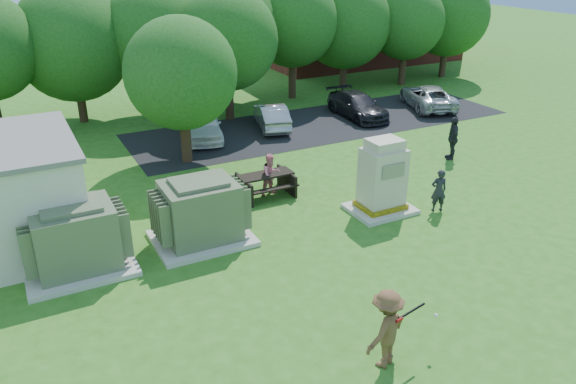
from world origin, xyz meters
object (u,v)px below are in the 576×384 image
person_at_picnic (271,175)px  car_white (203,125)px  car_silver_b (428,97)px  picnic_table (266,182)px  person_walking_right (453,138)px  car_silver_a (272,116)px  transformer_right (201,213)px  person_by_generator (439,190)px  transformer_left (76,240)px  batter (386,329)px  generator_cabinet (382,181)px  car_dark (357,105)px

person_at_picnic → car_white: size_ratio=0.39×
person_at_picnic → car_silver_b: 14.66m
picnic_table → person_walking_right: bearing=-1.3°
car_white → car_silver_a: size_ratio=1.07×
person_walking_right → car_white: size_ratio=0.46×
transformer_right → car_silver_a: transformer_right is taller
picnic_table → person_at_picnic: bearing=1.2°
person_by_generator → car_silver_b: bearing=-110.0°
transformer_left → car_white: 11.92m
person_at_picnic → transformer_left: bearing=-172.7°
transformer_right → batter: 7.47m
batter → car_silver_a: size_ratio=0.50×
transformer_right → car_white: transformer_right is taller
generator_cabinet → car_dark: 11.52m
transformer_right → car_white: 10.14m
batter → car_dark: bearing=-142.4°
car_dark → car_white: bearing=180.0°
transformer_left → person_by_generator: size_ratio=1.95×
car_white → transformer_right: bearing=-94.8°
person_by_generator → person_walking_right: size_ratio=0.82×
transformer_left → picnic_table: (6.97, 2.19, -0.43)m
person_by_generator → car_silver_a: (-0.99, 11.26, -0.14)m
transformer_right → person_at_picnic: 4.12m
batter → picnic_table: bearing=-119.8°
generator_cabinet → car_white: bearing=105.2°
transformer_left → generator_cabinet: size_ratio=1.14×
person_at_picnic → car_silver_a: 8.15m
batter → car_dark: batter is taller
generator_cabinet → picnic_table: generator_cabinet is taller
person_at_picnic → picnic_table: bearing=171.6°
car_silver_a → person_by_generator: bearing=110.1°
batter → person_walking_right: 13.91m
transformer_left → car_silver_a: bearing=41.5°
transformer_left → person_walking_right: transformer_left is taller
car_white → batter: bearing=-80.9°
transformer_right → person_walking_right: size_ratio=1.60×
batter → car_silver_a: batter is taller
car_dark → car_silver_b: 4.56m
transformer_left → car_dark: 18.15m
person_by_generator → car_dark: bearing=-91.2°
picnic_table → person_walking_right: person_walking_right is taller
person_walking_right → picnic_table: bearing=-61.4°
picnic_table → car_silver_b: (13.27, 6.67, 0.10)m
car_silver_a → car_dark: 4.94m
batter → transformer_left: bearing=-73.8°
car_dark → car_silver_a: bearing=178.1°
person_at_picnic → car_silver_b: person_at_picnic is taller
batter → car_silver_b: size_ratio=0.41×
car_white → picnic_table: bearing=-76.3°
transformer_right → person_at_picnic: size_ratio=1.89×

